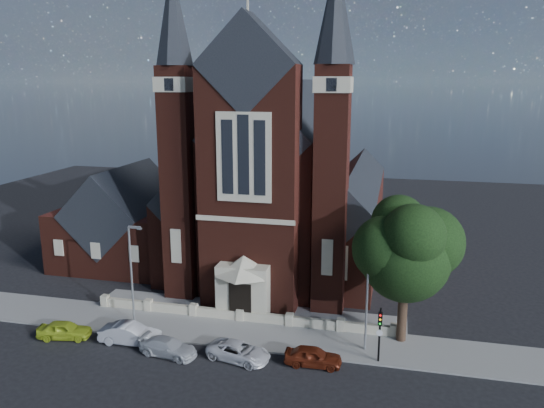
{
  "coord_description": "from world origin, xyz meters",
  "views": [
    {
      "loc": [
        11.51,
        -31.1,
        18.72
      ],
      "look_at": [
        1.28,
        12.0,
        8.47
      ],
      "focal_mm": 35.0,
      "sensor_mm": 36.0,
      "label": 1
    }
  ],
  "objects_px": {
    "street_tree": "(407,253)",
    "car_silver_b": "(168,347)",
    "traffic_signal": "(380,328)",
    "car_silver_a": "(130,334)",
    "street_lamp_right": "(369,290)",
    "car_white_suv": "(239,351)",
    "car_lime_van": "(64,330)",
    "car_dark_red": "(313,356)",
    "parish_hall": "(126,224)",
    "street_lamp_left": "(132,269)",
    "church": "(284,183)"
  },
  "relations": [
    {
      "from": "parish_hall",
      "to": "car_dark_red",
      "type": "distance_m",
      "value": 28.49
    },
    {
      "from": "church",
      "to": "street_lamp_right",
      "type": "relative_size",
      "value": 4.31
    },
    {
      "from": "church",
      "to": "traffic_signal",
      "type": "bearing_deg",
      "value": -61.8
    },
    {
      "from": "street_lamp_left",
      "to": "traffic_signal",
      "type": "xyz_separation_m",
      "value": [
        18.91,
        -1.57,
        -2.02
      ]
    },
    {
      "from": "car_silver_b",
      "to": "parish_hall",
      "type": "bearing_deg",
      "value": 44.13
    },
    {
      "from": "street_tree",
      "to": "car_dark_red",
      "type": "relative_size",
      "value": 2.76
    },
    {
      "from": "street_lamp_left",
      "to": "car_silver_a",
      "type": "height_order",
      "value": "street_lamp_left"
    },
    {
      "from": "street_tree",
      "to": "traffic_signal",
      "type": "relative_size",
      "value": 2.67
    },
    {
      "from": "traffic_signal",
      "to": "car_white_suv",
      "type": "distance_m",
      "value": 9.74
    },
    {
      "from": "street_tree",
      "to": "car_silver_a",
      "type": "relative_size",
      "value": 2.37
    },
    {
      "from": "parish_hall",
      "to": "street_lamp_right",
      "type": "relative_size",
      "value": 1.51
    },
    {
      "from": "church",
      "to": "street_tree",
      "type": "bearing_deg",
      "value": -53.83
    },
    {
      "from": "church",
      "to": "traffic_signal",
      "type": "distance_m",
      "value": 23.94
    },
    {
      "from": "traffic_signal",
      "to": "car_silver_b",
      "type": "bearing_deg",
      "value": -170.86
    },
    {
      "from": "street_lamp_right",
      "to": "car_dark_red",
      "type": "xyz_separation_m",
      "value": [
        -3.38,
        -2.88,
        -3.94
      ]
    },
    {
      "from": "church",
      "to": "car_silver_a",
      "type": "relative_size",
      "value": 7.72
    },
    {
      "from": "parish_hall",
      "to": "church",
      "type": "bearing_deg",
      "value": 17.16
    },
    {
      "from": "street_tree",
      "to": "car_white_suv",
      "type": "bearing_deg",
      "value": -155.32
    },
    {
      "from": "parish_hall",
      "to": "street_lamp_left",
      "type": "distance_m",
      "value": 16.18
    },
    {
      "from": "street_tree",
      "to": "car_silver_b",
      "type": "distance_m",
      "value": 18.06
    },
    {
      "from": "church",
      "to": "car_white_suv",
      "type": "xyz_separation_m",
      "value": [
        1.62,
        -22.28,
        -7.56
      ]
    },
    {
      "from": "car_silver_a",
      "to": "parish_hall",
      "type": "bearing_deg",
      "value": 27.12
    },
    {
      "from": "car_lime_van",
      "to": "car_white_suv",
      "type": "bearing_deg",
      "value": -101.65
    },
    {
      "from": "street_lamp_right",
      "to": "car_white_suv",
      "type": "height_order",
      "value": "street_lamp_right"
    },
    {
      "from": "street_tree",
      "to": "street_lamp_left",
      "type": "relative_size",
      "value": 1.32
    },
    {
      "from": "car_lime_van",
      "to": "street_lamp_left",
      "type": "bearing_deg",
      "value": -62.18
    },
    {
      "from": "car_silver_a",
      "to": "car_lime_van",
      "type": "bearing_deg",
      "value": 93.13
    },
    {
      "from": "street_tree",
      "to": "street_lamp_right",
      "type": "bearing_deg",
      "value": -145.74
    },
    {
      "from": "parish_hall",
      "to": "street_lamp_right",
      "type": "distance_m",
      "value": 29.62
    },
    {
      "from": "parish_hall",
      "to": "traffic_signal",
      "type": "xyz_separation_m",
      "value": [
        27.0,
        -15.57,
        -1.43
      ]
    },
    {
      "from": "street_tree",
      "to": "car_lime_van",
      "type": "distance_m",
      "value": 25.84
    },
    {
      "from": "street_lamp_left",
      "to": "car_silver_a",
      "type": "bearing_deg",
      "value": -68.68
    },
    {
      "from": "car_silver_a",
      "to": "car_white_suv",
      "type": "xyz_separation_m",
      "value": [
        8.4,
        -0.44,
        -0.12
      ]
    },
    {
      "from": "car_lime_van",
      "to": "car_silver_b",
      "type": "xyz_separation_m",
      "value": [
        8.59,
        -0.57,
        -0.06
      ]
    },
    {
      "from": "traffic_signal",
      "to": "car_dark_red",
      "type": "bearing_deg",
      "value": -163.12
    },
    {
      "from": "car_silver_a",
      "to": "street_lamp_right",
      "type": "bearing_deg",
      "value": -81.75
    },
    {
      "from": "parish_hall",
      "to": "car_dark_red",
      "type": "xyz_separation_m",
      "value": [
        22.71,
        -16.88,
        -3.35
      ]
    },
    {
      "from": "street_lamp_right",
      "to": "car_silver_a",
      "type": "height_order",
      "value": "street_lamp_right"
    },
    {
      "from": "car_white_suv",
      "to": "car_dark_red",
      "type": "bearing_deg",
      "value": -72.16
    },
    {
      "from": "parish_hall",
      "to": "street_tree",
      "type": "bearing_deg",
      "value": -23.26
    },
    {
      "from": "car_lime_van",
      "to": "car_dark_red",
      "type": "distance_m",
      "value": 18.67
    },
    {
      "from": "street_lamp_left",
      "to": "traffic_signal",
      "type": "relative_size",
      "value": 2.02
    },
    {
      "from": "traffic_signal",
      "to": "car_silver_a",
      "type": "xyz_separation_m",
      "value": [
        -17.78,
        -1.32,
        -1.84
      ]
    },
    {
      "from": "church",
      "to": "car_dark_red",
      "type": "xyz_separation_m",
      "value": [
        6.71,
        -21.82,
        -7.53
      ]
    },
    {
      "from": "street_tree",
      "to": "car_white_suv",
      "type": "distance_m",
      "value": 13.64
    },
    {
      "from": "car_silver_a",
      "to": "car_dark_red",
      "type": "xyz_separation_m",
      "value": [
        13.49,
        0.02,
        -0.09
      ]
    },
    {
      "from": "street_lamp_left",
      "to": "car_white_suv",
      "type": "distance_m",
      "value": 10.85
    },
    {
      "from": "car_silver_b",
      "to": "street_lamp_right",
      "type": "bearing_deg",
      "value": -65.02
    },
    {
      "from": "car_lime_van",
      "to": "car_silver_a",
      "type": "relative_size",
      "value": 0.87
    },
    {
      "from": "traffic_signal",
      "to": "car_lime_van",
      "type": "relative_size",
      "value": 1.02
    }
  ]
}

